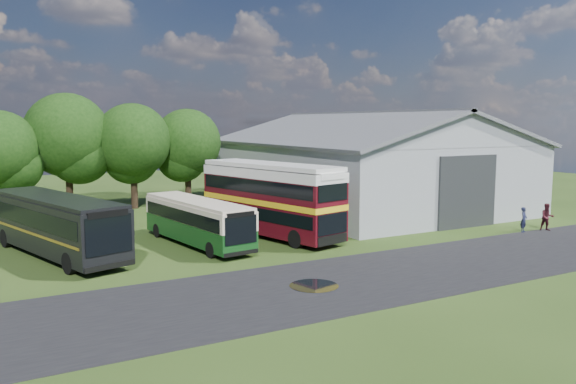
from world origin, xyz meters
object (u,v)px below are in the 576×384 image
bus_green_single (197,221)px  visitor_b (547,217)px  storage_shed (363,158)px  bus_maroon_double (270,200)px  bus_dark_single (56,224)px  visitor_a (524,220)px

bus_green_single → visitor_b: 23.15m
storage_shed → bus_green_single: size_ratio=2.49×
storage_shed → bus_maroon_double: (-13.17, -8.11, -1.83)m
bus_maroon_double → bus_dark_single: 12.69m
storage_shed → visitor_a: size_ratio=14.97×
bus_green_single → visitor_b: size_ratio=5.46×
storage_shed → bus_green_single: bearing=-155.3°
bus_green_single → bus_dark_single: bus_dark_single is taller
visitor_a → bus_maroon_double: bearing=132.8°
bus_green_single → visitor_b: bus_green_single is taller
visitor_a → visitor_b: (1.79, -0.40, 0.09)m
storage_shed → visitor_a: 15.58m
bus_green_single → bus_dark_single: bearing=163.9°
visitor_a → bus_dark_single: bearing=141.9°
bus_dark_single → visitor_b: size_ratio=6.63×
bus_maroon_double → visitor_a: bus_maroon_double is taller
storage_shed → bus_dark_single: bearing=-164.2°
storage_shed → bus_green_single: storage_shed is taller
bus_green_single → visitor_b: (22.02, -7.14, -0.52)m
storage_shed → bus_dark_single: storage_shed is taller
bus_dark_single → bus_maroon_double: bearing=-20.5°
bus_green_single → visitor_a: (20.22, -6.73, -0.60)m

